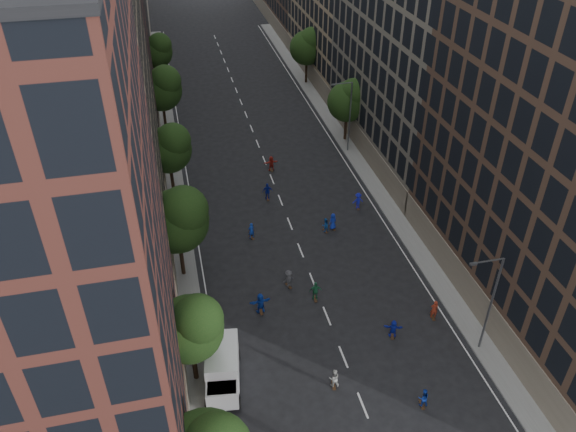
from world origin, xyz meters
The scene contains 30 objects.
ground centered at (0.00, 40.00, 0.00)m, with size 240.00×240.00×0.00m, color black.
sidewalk_left centered at (-12.00, 47.50, 0.07)m, with size 4.00×105.00×0.15m, color slate.
sidewalk_right centered at (12.00, 47.50, 0.07)m, with size 4.00×105.00×0.15m, color slate.
bldg_left_a centered at (-19.00, 11.00, 15.00)m, with size 14.00×22.00×30.00m, color #50251E.
bldg_left_b centered at (-19.00, 35.00, 17.00)m, with size 14.00×26.00×34.00m, color #8A765A.
bldg_left_c centered at (-19.00, 58.00, 14.00)m, with size 14.00×20.00×28.00m, color #50251E.
bldg_right_b centered at (19.00, 44.00, 16.50)m, with size 14.00×28.00×33.00m, color #615B50.
tree_left_1 centered at (-11.02, 13.86, 5.55)m, with size 4.80×4.80×8.21m.
tree_left_2 centered at (-10.99, 25.83, 6.36)m, with size 5.60×5.60×9.45m.
tree_left_3 centered at (-11.02, 39.85, 5.82)m, with size 5.00×5.00×8.58m.
tree_left_4 centered at (-11.00, 55.84, 6.10)m, with size 5.40×5.40×9.08m.
tree_left_5 centered at (-11.02, 71.86, 5.68)m, with size 4.80×4.80×8.33m.
tree_right_a centered at (11.38, 47.85, 5.63)m, with size 5.00×5.00×8.39m.
tree_right_b centered at (11.39, 67.85, 5.96)m, with size 5.20×5.20×8.83m.
streetlamp_near centered at (10.37, 12.00, 5.17)m, with size 2.64×0.22×9.06m.
streetlamp_far centered at (10.37, 45.00, 5.17)m, with size 2.64×0.22×9.06m.
cargo_van centered at (-9.28, 13.25, 1.49)m, with size 3.20×5.59×2.83m.
skater_2 centered at (4.06, 8.08, 0.78)m, with size 0.76×0.59×1.56m, color #1435A8.
skater_5 centered at (4.45, 14.64, 0.81)m, with size 1.50×0.48×1.62m, color #1522AA.
skater_7 centered at (8.50, 15.85, 0.89)m, with size 0.65×0.43×1.78m, color maroon.
skater_8 centered at (-1.52, 11.08, 0.79)m, with size 0.77×0.60×1.59m, color #BABAB6.
skater_9 centered at (-2.29, 22.28, 0.86)m, with size 1.11×0.64×1.71m, color #3D3E42.
skater_10 centered at (-0.42, 20.14, 0.92)m, with size 1.08×0.45×1.84m, color #1D623C.
skater_11 centered at (-5.28, 19.69, 0.96)m, with size 1.79×0.57×1.93m, color #153AAB.
skater_12 centered at (4.00, 29.65, 0.88)m, with size 0.86×0.56×1.76m, color #152AAD.
skater_13 centered at (-4.25, 30.00, 0.86)m, with size 0.62×0.41×1.71m, color #163CB3.
skater_14 centered at (3.13, 29.42, 0.75)m, with size 0.73×0.57×1.50m, color #154FAF.
skater_15 centered at (7.66, 32.61, 0.91)m, with size 1.17×0.67×1.81m, color #161AB5.
skater_16 centered at (-1.31, 36.49, 0.96)m, with size 1.13×0.47×1.93m, color navy.
skater_17 centered at (0.33, 42.44, 0.90)m, with size 1.68×0.53×1.81m, color #AC261C.
Camera 1 is at (-10.73, -13.86, 33.63)m, focal length 35.00 mm.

